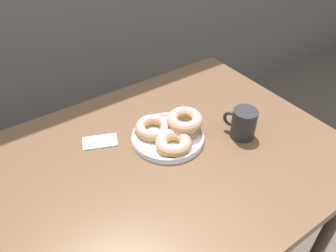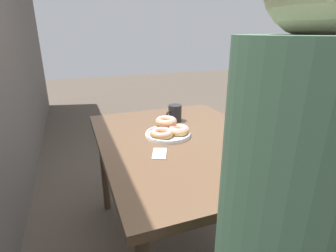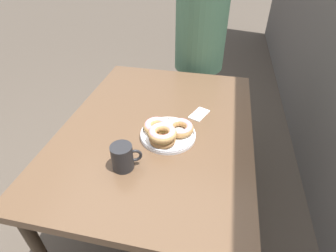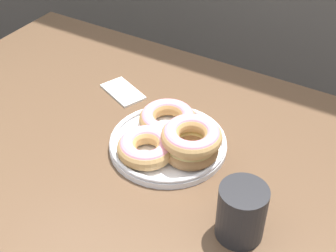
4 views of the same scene
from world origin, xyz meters
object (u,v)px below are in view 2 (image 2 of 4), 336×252
at_px(person_figure, 292,242).
at_px(donut_plate, 168,129).
at_px(coffee_mug, 175,113).
at_px(dining_table, 184,151).
at_px(napkin, 160,154).

bearing_deg(person_figure, donut_plate, -2.38).
height_order(coffee_mug, person_figure, person_figure).
relative_size(coffee_mug, person_figure, 0.08).
bearing_deg(coffee_mug, person_figure, 171.85).
xyz_separation_m(dining_table, coffee_mug, (0.30, -0.06, 0.13)).
bearing_deg(donut_plate, person_figure, 177.62).
bearing_deg(donut_plate, napkin, 149.83).
distance_m(coffee_mug, person_figure, 1.18).
relative_size(donut_plate, coffee_mug, 2.37).
height_order(donut_plate, napkin, donut_plate).
distance_m(donut_plate, coffee_mug, 0.25).
bearing_deg(napkin, dining_table, -55.27).
bearing_deg(dining_table, donut_plate, 35.79).
bearing_deg(napkin, donut_plate, -30.17).
bearing_deg(dining_table, napkin, 124.73).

